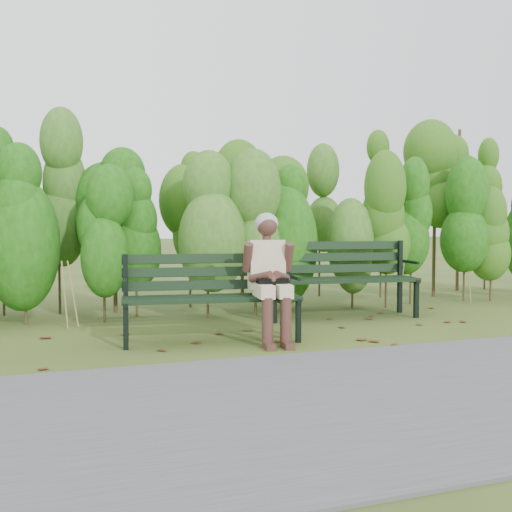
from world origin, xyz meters
name	(u,v)px	position (x,y,z in m)	size (l,w,h in m)	color
ground	(268,335)	(0.00, 0.00, 0.00)	(80.00, 80.00, 0.00)	#34451E
footpath	(392,394)	(0.00, -2.20, 0.01)	(60.00, 2.50, 0.01)	#474749
hedge_band	(216,210)	(0.00, 1.86, 1.26)	(11.04, 1.67, 2.42)	#47381E
leaf_litter	(309,337)	(0.33, -0.25, 0.00)	(5.47, 2.07, 0.01)	#5C2C14
bench_left	(210,289)	(-0.60, -0.08, 0.47)	(1.66, 0.73, 0.80)	black
bench_right	(338,272)	(1.18, 0.82, 0.52)	(1.81, 0.78, 0.88)	black
seated_woman	(269,269)	(-0.11, -0.31, 0.66)	(0.49, 0.71, 1.18)	beige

